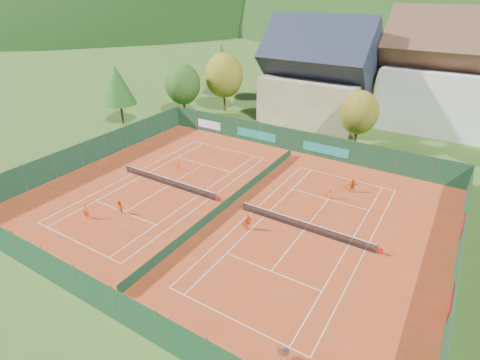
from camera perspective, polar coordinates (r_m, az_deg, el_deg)
name	(u,v)px	position (r m, az deg, el deg)	size (l,w,h in m)	color
ground	(229,206)	(37.48, -1.61, -3.95)	(600.00, 600.00, 0.00)	#305219
clay_pad	(229,206)	(37.46, -1.61, -3.91)	(40.00, 32.00, 0.01)	#9E3617
court_markings_left	(169,185)	(41.83, -10.83, -0.82)	(11.03, 23.83, 0.00)	white
court_markings_right	(304,230)	(34.42, 9.71, -7.52)	(11.03, 23.83, 0.00)	white
tennis_net_left	(169,182)	(41.51, -10.73, -0.27)	(13.30, 0.10, 1.02)	#59595B
tennis_net_right	(306,226)	(34.09, 10.01, -6.91)	(13.30, 0.10, 1.02)	#59595B
court_divider	(229,201)	(37.21, -1.62, -3.26)	(0.03, 28.80, 1.00)	#143922
fence_north	(293,141)	(49.71, 8.10, 5.97)	(40.00, 0.10, 3.00)	#143720
fence_south	(96,295)	(27.43, -21.03, -15.98)	(40.00, 0.04, 3.00)	#163C21
fence_west	(93,150)	(49.53, -21.45, 4.23)	(0.04, 32.00, 3.00)	#163C25
fence_east	(458,263)	(32.31, 30.26, -10.90)	(0.09, 32.00, 3.00)	#163D21
chalet	(318,78)	(61.62, 11.79, 14.94)	(16.20, 12.00, 16.00)	#C5B48B
hotel_block_a	(459,80)	(63.79, 30.43, 12.95)	(21.60, 11.00, 17.25)	silver
tree_west_front	(183,84)	(62.81, -8.74, 14.27)	(5.72, 5.72, 8.69)	#442B18
tree_west_mid	(224,76)	(64.97, -2.47, 15.61)	(6.44, 6.44, 9.78)	#483119
tree_west_back	(221,61)	(74.65, -2.90, 17.70)	(5.60, 5.60, 10.00)	#4C2E1B
tree_center	(359,113)	(52.14, 17.70, 9.76)	(5.01, 5.01, 7.60)	#422F17
tree_west_side	(118,85)	(61.30, -18.15, 13.57)	(5.04, 5.04, 9.00)	#482E19
ball_hopper	(286,352)	(24.21, 6.97, -24.57)	(0.34, 0.34, 0.80)	slate
loose_ball_0	(97,203)	(40.50, -20.96, -3.28)	(0.07, 0.07, 0.07)	#CCD833
loose_ball_1	(189,267)	(30.26, -7.71, -12.97)	(0.07, 0.07, 0.07)	#CCD833
loose_ball_2	(289,204)	(38.04, 7.54, -3.58)	(0.07, 0.07, 0.07)	#CCD833
loose_ball_3	(233,158)	(47.49, -1.06, 3.31)	(0.07, 0.07, 0.07)	#CCD833
player_left_near	(86,211)	(38.01, -22.45, -4.41)	(0.56, 0.37, 1.53)	#EE5A15
player_left_mid	(120,207)	(37.64, -17.87, -3.98)	(0.69, 0.54, 1.42)	#DA5113
player_left_far	(179,166)	(44.63, -9.33, 2.12)	(0.84, 0.48, 1.29)	#FE5116
player_right_near	(248,222)	(33.64, 1.19, -6.42)	(0.90, 0.37, 1.53)	#EB5214
player_right_far_a	(330,193)	(39.48, 13.52, -1.98)	(0.58, 0.38, 1.19)	#CC5C12
player_right_far_b	(353,185)	(41.30, 16.78, -0.81)	(1.38, 0.44, 1.48)	#CB5112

